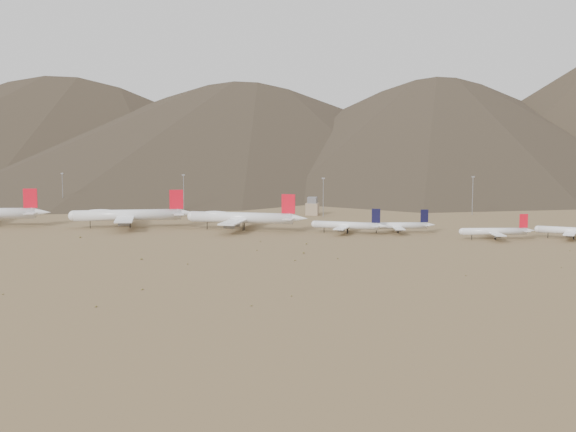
% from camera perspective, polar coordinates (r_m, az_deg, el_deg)
% --- Properties ---
extents(ground, '(3000.00, 3000.00, 0.00)m').
position_cam_1_polar(ground, '(422.57, -4.98, -1.62)').
color(ground, olive).
rests_on(ground, ground).
extents(mountain_ridge, '(4400.00, 1000.00, 300.00)m').
position_cam_1_polar(mountain_ridge, '(1310.05, 6.18, 10.40)').
color(mountain_ridge, '#443628').
rests_on(mountain_ridge, ground).
extents(widebody_centre, '(70.32, 56.12, 21.83)m').
position_cam_1_polar(widebody_centre, '(474.59, -11.29, 0.08)').
color(widebody_centre, white).
rests_on(widebody_centre, ground).
extents(widebody_east, '(70.84, 54.27, 21.03)m').
position_cam_1_polar(widebody_east, '(455.13, -3.27, -0.11)').
color(widebody_east, white).
rests_on(widebody_east, ground).
extents(narrowbody_a, '(43.29, 31.34, 14.31)m').
position_cam_1_polar(narrowbody_a, '(441.29, 4.30, -0.67)').
color(narrowbody_a, white).
rests_on(narrowbody_a, ground).
extents(narrowbody_b, '(38.90, 28.68, 13.09)m').
position_cam_1_polar(narrowbody_b, '(446.58, 7.89, -0.68)').
color(narrowbody_b, white).
rests_on(narrowbody_b, ground).
extents(narrowbody_c, '(39.70, 29.27, 13.36)m').
position_cam_1_polar(narrowbody_c, '(431.48, 14.58, -1.06)').
color(narrowbody_c, white).
rests_on(narrowbody_c, ground).
extents(narrowbody_d, '(41.33, 30.39, 13.86)m').
position_cam_1_polar(narrowbody_d, '(443.87, 19.71, -1.01)').
color(narrowbody_d, white).
rests_on(narrowbody_d, ground).
extents(control_tower, '(8.00, 8.00, 12.00)m').
position_cam_1_polar(control_tower, '(531.62, 1.74, 0.64)').
color(control_tower, tan).
rests_on(control_tower, ground).
extents(mast_far_west, '(2.00, 0.60, 25.70)m').
position_cam_1_polar(mast_far_west, '(592.84, -15.74, 1.86)').
color(mast_far_west, gray).
rests_on(mast_far_west, ground).
extents(mast_west, '(2.00, 0.60, 25.70)m').
position_cam_1_polar(mast_west, '(557.95, -7.43, 1.78)').
color(mast_west, gray).
rests_on(mast_west, ground).
extents(mast_centre, '(2.00, 0.60, 25.70)m').
position_cam_1_polar(mast_centre, '(518.48, 2.52, 1.47)').
color(mast_centre, gray).
rests_on(mast_centre, ground).
extents(mast_east, '(2.00, 0.60, 25.70)m').
position_cam_1_polar(mast_east, '(546.54, 13.00, 1.57)').
color(mast_east, gray).
rests_on(mast_east, ground).
extents(desert_scrub, '(436.50, 166.92, 0.87)m').
position_cam_1_polar(desert_scrub, '(341.30, -13.16, -3.66)').
color(desert_scrub, olive).
rests_on(desert_scrub, ground).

